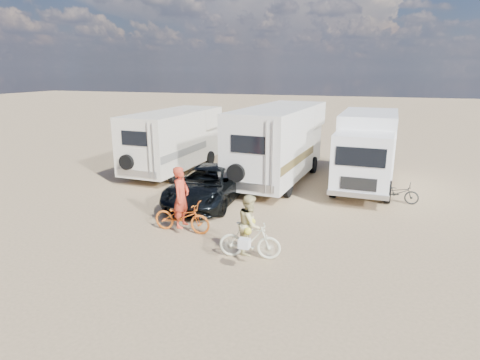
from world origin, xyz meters
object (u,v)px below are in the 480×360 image
(bike_man, at_px, (182,217))
(rv_left, at_px, (174,142))
(bike_parked, at_px, (398,192))
(crate, at_px, (266,191))
(rv_main, at_px, (279,145))
(rider_man, at_px, (181,203))
(rider_woman, at_px, (250,230))
(box_truck, at_px, (366,151))
(dark_suv, at_px, (208,185))
(cooler, at_px, (201,207))
(bike_woman, at_px, (250,240))

(bike_man, bearing_deg, rv_left, 29.54)
(bike_man, bearing_deg, bike_parked, -50.80)
(rv_left, bearing_deg, crate, -22.14)
(rv_main, distance_m, rv_left, 5.35)
(rider_man, relative_size, bike_parked, 1.24)
(bike_parked, bearing_deg, bike_man, 135.39)
(rider_woman, distance_m, bike_parked, 7.51)
(bike_parked, bearing_deg, box_truck, 42.66)
(dark_suv, xyz_separation_m, cooler, (0.26, -1.34, -0.45))
(cooler, bearing_deg, crate, 52.79)
(rider_man, bearing_deg, crate, -18.19)
(cooler, xyz_separation_m, crate, (1.65, 2.81, -0.04))
(rv_left, distance_m, dark_suv, 5.35)
(rv_main, height_order, cooler, rv_main)
(dark_suv, xyz_separation_m, rider_woman, (2.92, -4.14, 0.12))
(bike_woman, relative_size, cooler, 2.89)
(rv_left, bearing_deg, rider_man, -58.55)
(box_truck, height_order, cooler, box_truck)
(rv_main, bearing_deg, box_truck, 8.38)
(box_truck, bearing_deg, dark_suv, -142.30)
(rv_left, xyz_separation_m, cooler, (3.75, -5.31, -1.26))
(rv_main, distance_m, rider_woman, 8.07)
(cooler, bearing_deg, rider_man, -93.77)
(bike_parked, bearing_deg, rv_main, 79.34)
(box_truck, distance_m, dark_suv, 6.97)
(bike_man, relative_size, cooler, 3.22)
(box_truck, bearing_deg, crate, -143.51)
(bike_man, relative_size, bike_parked, 1.22)
(dark_suv, distance_m, rider_woman, 5.07)
(rider_woman, distance_m, cooler, 3.91)
(rider_man, xyz_separation_m, cooler, (-0.09, 1.69, -0.73))
(box_truck, distance_m, bike_woman, 8.66)
(rv_main, distance_m, rider_man, 7.04)
(rider_woman, bearing_deg, rv_main, 0.04)
(bike_man, height_order, crate, bike_man)
(rider_woman, bearing_deg, crate, 2.67)
(dark_suv, relative_size, bike_parked, 3.18)
(bike_woman, xyz_separation_m, cooler, (-2.66, 2.81, -0.27))
(dark_suv, relative_size, rider_man, 2.56)
(rv_left, xyz_separation_m, bike_man, (3.84, -7.01, -1.00))
(bike_parked, distance_m, crate, 5.09)
(rv_main, distance_m, box_truck, 3.78)
(rv_main, distance_m, bike_parked, 5.49)
(bike_woman, bearing_deg, box_truck, -25.93)
(dark_suv, bearing_deg, rider_woman, -56.24)
(rv_main, relative_size, cooler, 12.33)
(box_truck, bearing_deg, bike_parked, -52.15)
(rv_main, xyz_separation_m, bike_parked, (5.08, -1.62, -1.28))
(rv_main, distance_m, bike_woman, 8.11)
(box_truck, distance_m, crate, 4.72)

